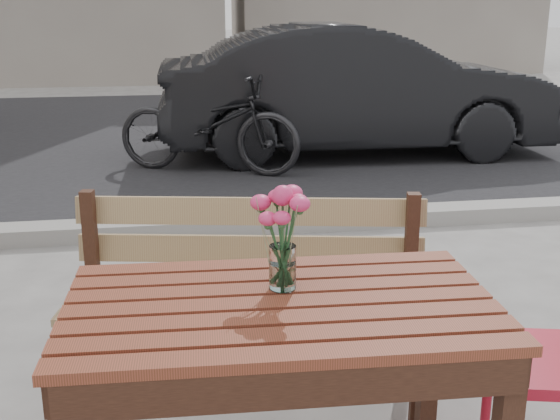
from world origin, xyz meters
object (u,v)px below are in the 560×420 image
at_px(main_table, 281,340).
at_px(bicycle, 208,123).
at_px(parked_car, 356,90).
at_px(main_vase, 283,225).

height_order(main_table, bicycle, bicycle).
bearing_deg(parked_car, main_table, 163.92).
bearing_deg(bicycle, parked_car, -44.73).
distance_m(parked_car, bicycle, 1.79).
relative_size(main_table, bicycle, 0.70).
relative_size(main_table, main_vase, 4.00).
xyz_separation_m(main_table, main_vase, (0.02, 0.09, 0.33)).
distance_m(main_vase, bicycle, 4.88).
relative_size(main_table, parked_car, 0.31).
bearing_deg(parked_car, main_vase, 163.84).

